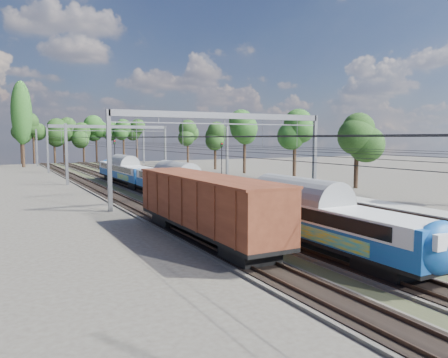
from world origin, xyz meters
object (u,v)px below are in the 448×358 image
emu_train (179,180)px  freight_boxcar (204,203)px  worker (135,172)px  signal_far (222,155)px  signal_near (115,153)px

emu_train → freight_boxcar: (-4.50, -15.36, 0.06)m
freight_boxcar → worker: freight_boxcar is taller
freight_boxcar → signal_far: bearing=60.9°
freight_boxcar → signal_near: size_ratio=2.54×
worker → signal_near: size_ratio=0.26×
signal_near → worker: bearing=-80.2°
worker → signal_far: bearing=-115.2°
freight_boxcar → signal_far: (22.20, 39.94, 1.18)m
freight_boxcar → signal_near: signal_near is taller
freight_boxcar → signal_far: size_ratio=2.71×
signal_near → signal_far: size_ratio=1.07×
signal_near → signal_far: bearing=-51.3°
emu_train → worker: (5.25, 32.76, -1.59)m
signal_near → freight_boxcar: bearing=-103.8°
emu_train → signal_far: (17.70, 24.57, 1.24)m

